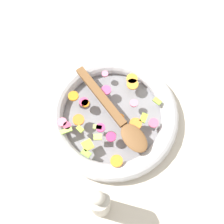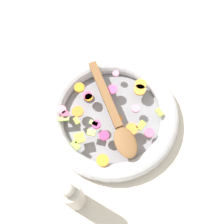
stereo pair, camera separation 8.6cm
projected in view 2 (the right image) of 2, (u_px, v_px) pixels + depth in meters
ground_plane at (112, 119)px, 0.90m from camera, size 4.00×4.00×0.00m
skillet at (112, 116)px, 0.88m from camera, size 0.38×0.38×0.05m
chopped_vegetables at (109, 117)px, 0.85m from camera, size 0.29×0.29×0.01m
wooden_spoon at (115, 118)px, 0.84m from camera, size 0.26×0.22×0.01m
pepper_mill at (73, 196)px, 0.73m from camera, size 0.05×0.05×0.20m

